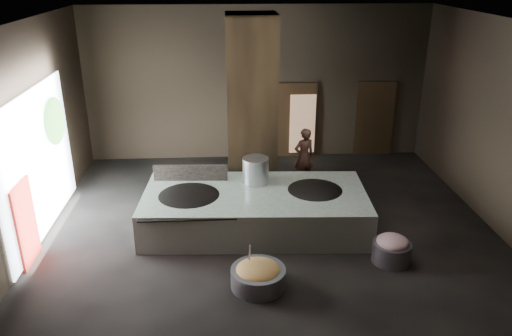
{
  "coord_description": "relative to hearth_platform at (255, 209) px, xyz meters",
  "views": [
    {
      "loc": [
        -0.95,
        -9.93,
        5.56
      ],
      "look_at": [
        -0.28,
        0.49,
        1.25
      ],
      "focal_mm": 35.0,
      "sensor_mm": 36.0,
      "label": 1
    }
  ],
  "objects": [
    {
      "name": "pillar",
      "position": [
        0.03,
        1.86,
        1.82
      ],
      "size": [
        1.2,
        1.2,
        4.5
      ],
      "primitive_type": "cube",
      "color": "black",
      "rests_on": "ground"
    },
    {
      "name": "splash_guard",
      "position": [
        -1.45,
        0.75,
        0.6
      ],
      "size": [
        1.71,
        0.16,
        0.43
      ],
      "primitive_type": "cube",
      "rotation": [
        0.0,
        0.0,
        -0.05
      ],
      "color": "black",
      "rests_on": "hearth_platform"
    },
    {
      "name": "platform_cap",
      "position": [
        0.0,
        0.0,
        0.39
      ],
      "size": [
        4.82,
        2.31,
        0.03
      ],
      "primitive_type": "cube",
      "color": "black",
      "rests_on": "hearth_platform"
    },
    {
      "name": "wok_right_rim",
      "position": [
        1.35,
        0.05,
        0.39
      ],
      "size": [
        1.48,
        1.48,
        0.05
      ],
      "primitive_type": "cylinder",
      "color": "black",
      "rests_on": "hearth_platform"
    },
    {
      "name": "wok_left_rim",
      "position": [
        -1.45,
        -0.05,
        0.39
      ],
      "size": [
        1.58,
        1.58,
        0.05
      ],
      "primitive_type": "cylinder",
      "color": "black",
      "rests_on": "hearth_platform"
    },
    {
      "name": "ladle",
      "position": [
        -0.23,
        -2.12,
        0.12
      ],
      "size": [
        0.03,
        0.4,
        0.72
      ],
      "primitive_type": "cylinder",
      "rotation": [
        0.49,
        0.0,
        -0.01
      ],
      "color": "silver",
      "rests_on": "veg_basin"
    },
    {
      "name": "stock_pot",
      "position": [
        0.05,
        0.55,
        0.7
      ],
      "size": [
        0.6,
        0.6,
        0.64
      ],
      "primitive_type": "cylinder",
      "color": "silver",
      "rests_on": "hearth_platform"
    },
    {
      "name": "right_wall",
      "position": [
        5.38,
        -0.04,
        1.82
      ],
      "size": [
        0.1,
        9.0,
        4.5
      ],
      "primitive_type": "cube",
      "color": "black",
      "rests_on": "ground"
    },
    {
      "name": "hearth_platform",
      "position": [
        0.0,
        0.0,
        0.0
      ],
      "size": [
        5.04,
        2.62,
        0.86
      ],
      "primitive_type": "cube",
      "rotation": [
        0.0,
        0.0,
        -0.05
      ],
      "color": "silver",
      "rests_on": "ground"
    },
    {
      "name": "pavilion_sliver",
      "position": [
        -4.55,
        -1.14,
        0.42
      ],
      "size": [
        0.05,
        0.9,
        1.7
      ],
      "primitive_type": "cube",
      "color": "maroon",
      "rests_on": "ground"
    },
    {
      "name": "wok_right",
      "position": [
        1.35,
        0.05,
        0.32
      ],
      "size": [
        1.45,
        1.45,
        0.41
      ],
      "primitive_type": "ellipsoid",
      "color": "black",
      "rests_on": "hearth_platform"
    },
    {
      "name": "front_wall",
      "position": [
        0.33,
        -4.59,
        1.82
      ],
      "size": [
        10.0,
        0.1,
        4.5
      ],
      "primitive_type": "cube",
      "color": "black",
      "rests_on": "ground"
    },
    {
      "name": "wok_left",
      "position": [
        -1.45,
        -0.05,
        0.32
      ],
      "size": [
        1.55,
        1.55,
        0.43
      ],
      "primitive_type": "ellipsoid",
      "color": "black",
      "rests_on": "hearth_platform"
    },
    {
      "name": "veg_basin",
      "position": [
        -0.08,
        -2.27,
        -0.24
      ],
      "size": [
        1.35,
        1.35,
        0.37
      ],
      "primitive_type": "cylinder",
      "rotation": [
        0.0,
        0.0,
        0.43
      ],
      "color": "slate",
      "rests_on": "ground"
    },
    {
      "name": "left_opening",
      "position": [
        -4.62,
        0.16,
        1.17
      ],
      "size": [
        0.04,
        4.2,
        3.1
      ],
      "primitive_type": "cube",
      "color": "white",
      "rests_on": "ground"
    },
    {
      "name": "meat_fill",
      "position": [
        2.63,
        -1.6,
        0.02
      ],
      "size": [
        0.63,
        0.63,
        0.24
      ],
      "primitive_type": "ellipsoid",
      "color": "#CA7988",
      "rests_on": "meat_basin"
    },
    {
      "name": "veg_fill",
      "position": [
        -0.08,
        -2.27,
        -0.08
      ],
      "size": [
        0.83,
        0.83,
        0.26
      ],
      "primitive_type": "ellipsoid",
      "color": "#AFB457",
      "rests_on": "veg_basin"
    },
    {
      "name": "doorway_far",
      "position": [
        3.93,
        4.41,
        0.67
      ],
      "size": [
        1.18,
        0.08,
        2.38
      ],
      "primitive_type": "cube",
      "color": "black",
      "rests_on": "ground"
    },
    {
      "name": "left_wall",
      "position": [
        -4.72,
        -0.04,
        1.82
      ],
      "size": [
        0.1,
        9.0,
        4.5
      ],
      "primitive_type": "cube",
      "color": "black",
      "rests_on": "ground"
    },
    {
      "name": "meat_basin",
      "position": [
        2.63,
        -1.6,
        -0.22
      ],
      "size": [
        0.82,
        0.82,
        0.42
      ],
      "primitive_type": "cylinder",
      "rotation": [
        0.0,
        0.0,
        0.08
      ],
      "color": "slate",
      "rests_on": "ground"
    },
    {
      "name": "tree_silhouette",
      "position": [
        -4.52,
        1.26,
        1.77
      ],
      "size": [
        0.28,
        1.1,
        1.1
      ],
      "primitive_type": "ellipsoid",
      "color": "#194714",
      "rests_on": "left_opening"
    },
    {
      "name": "ceiling",
      "position": [
        0.33,
        -0.04,
        4.12
      ],
      "size": [
        10.0,
        9.0,
        0.1
      ],
      "primitive_type": "cube",
      "color": "black",
      "rests_on": "back_wall"
    },
    {
      "name": "doorway_near_glow",
      "position": [
        1.7,
        4.31,
        0.62
      ],
      "size": [
        0.77,
        0.04,
        1.81
      ],
      "primitive_type": "cube",
      "color": "#8C6647",
      "rests_on": "ground"
    },
    {
      "name": "cook",
      "position": [
        1.45,
        2.27,
        0.36
      ],
      "size": [
        0.67,
        0.54,
        1.58
      ],
      "primitive_type": "imported",
      "rotation": [
        0.0,
        0.0,
        3.48
      ],
      "color": "#8A5746",
      "rests_on": "ground"
    },
    {
      "name": "floor",
      "position": [
        0.33,
        -0.04,
        -0.48
      ],
      "size": [
        10.0,
        9.0,
        0.1
      ],
      "primitive_type": "cube",
      "color": "black",
      "rests_on": "ground"
    },
    {
      "name": "doorway_near",
      "position": [
        1.53,
        4.41,
        0.67
      ],
      "size": [
        1.18,
        0.08,
        2.38
      ],
      "primitive_type": "cube",
      "color": "black",
      "rests_on": "ground"
    },
    {
      "name": "doorway_far_glow",
      "position": [
        3.97,
        4.58,
        0.62
      ],
      "size": [
        0.81,
        0.04,
        1.91
      ],
      "primitive_type": "cube",
      "color": "#8C6647",
      "rests_on": "ground"
    },
    {
      "name": "back_wall",
      "position": [
        0.33,
        4.51,
        1.82
      ],
      "size": [
        10.0,
        0.1,
        4.5
      ],
      "primitive_type": "cube",
      "color": "black",
      "rests_on": "ground"
    }
  ]
}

